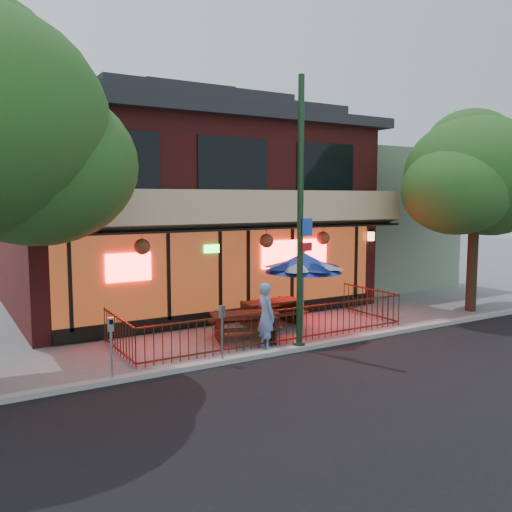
# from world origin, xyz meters

# --- Properties ---
(ground) EXTENTS (80.00, 80.00, 0.00)m
(ground) POSITION_xyz_m (0.00, 0.00, 0.00)
(ground) COLOR gray
(ground) RESTS_ON ground
(asphalt_street) EXTENTS (80.00, 11.00, 0.00)m
(asphalt_street) POSITION_xyz_m (0.00, -6.00, 0.00)
(asphalt_street) COLOR black
(asphalt_street) RESTS_ON ground
(curb) EXTENTS (80.00, 0.25, 0.12)m
(curb) POSITION_xyz_m (0.00, -0.50, 0.06)
(curb) COLOR #999993
(curb) RESTS_ON ground
(restaurant_building) EXTENTS (12.96, 9.49, 8.05)m
(restaurant_building) POSITION_xyz_m (0.00, 7.11, 4.13)
(restaurant_building) COLOR maroon
(restaurant_building) RESTS_ON ground
(neighbor_building) EXTENTS (6.00, 7.00, 6.00)m
(neighbor_building) POSITION_xyz_m (9.00, 7.70, 3.00)
(neighbor_building) COLOR slate
(neighbor_building) RESTS_ON ground
(patio_fence) EXTENTS (8.44, 2.62, 1.00)m
(patio_fence) POSITION_xyz_m (0.00, 0.50, 0.63)
(patio_fence) COLOR #461A0F
(patio_fence) RESTS_ON ground
(street_light) EXTENTS (0.43, 0.32, 7.00)m
(street_light) POSITION_xyz_m (0.00, -0.40, 3.15)
(street_light) COLOR #17341B
(street_light) RESTS_ON ground
(street_tree_right) EXTENTS (4.80, 4.80, 7.02)m
(street_tree_right) POSITION_xyz_m (8.04, 0.59, 4.96)
(street_tree_right) COLOR #301F18
(street_tree_right) RESTS_ON ground
(picnic_table_left) EXTENTS (2.19, 1.91, 0.79)m
(picnic_table_left) POSITION_xyz_m (-0.80, 1.08, 0.52)
(picnic_table_left) COLOR #331912
(picnic_table_left) RESTS_ON ground
(picnic_table_right) EXTENTS (1.85, 1.42, 0.78)m
(picnic_table_right) POSITION_xyz_m (0.80, 2.19, 0.51)
(picnic_table_right) COLOR #392714
(picnic_table_right) RESTS_ON ground
(patio_umbrella) EXTENTS (2.18, 2.18, 2.49)m
(patio_umbrella) POSITION_xyz_m (0.91, 0.70, 2.12)
(patio_umbrella) COLOR gray
(patio_umbrella) RESTS_ON ground
(pedestrian) EXTENTS (0.42, 0.64, 1.75)m
(pedestrian) POSITION_xyz_m (-0.71, 0.10, 0.88)
(pedestrian) COLOR #658FCA
(pedestrian) RESTS_ON ground
(parking_meter_near) EXTENTS (0.16, 0.15, 1.41)m
(parking_meter_near) POSITION_xyz_m (-2.30, -0.48, 0.95)
(parking_meter_near) COLOR gray
(parking_meter_near) RESTS_ON ground
(parking_meter_far) EXTENTS (0.15, 0.13, 1.43)m
(parking_meter_far) POSITION_xyz_m (-4.95, -0.48, 0.97)
(parking_meter_far) COLOR #9EA0A7
(parking_meter_far) RESTS_ON ground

